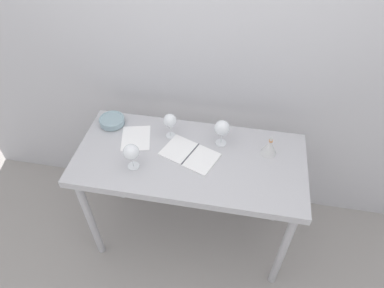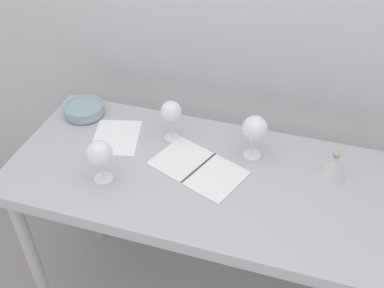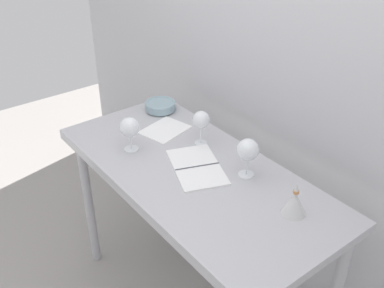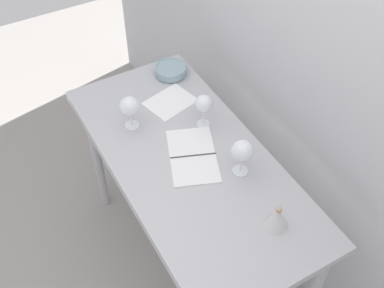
{
  "view_description": "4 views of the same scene",
  "coord_description": "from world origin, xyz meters",
  "views": [
    {
      "loc": [
        0.26,
        -1.38,
        2.41
      ],
      "look_at": [
        0.01,
        0.03,
        0.98
      ],
      "focal_mm": 31.72,
      "sensor_mm": 36.0,
      "label": 1
    },
    {
      "loc": [
        0.34,
        -1.16,
        2.02
      ],
      "look_at": [
        -0.04,
        0.05,
        0.98
      ],
      "focal_mm": 42.11,
      "sensor_mm": 36.0,
      "label": 2
    },
    {
      "loc": [
        1.3,
        -1.02,
        2.04
      ],
      "look_at": [
        -0.05,
        0.02,
        1.0
      ],
      "focal_mm": 42.22,
      "sensor_mm": 36.0,
      "label": 3
    },
    {
      "loc": [
        1.21,
        -0.68,
        2.46
      ],
      "look_at": [
        -0.03,
        0.02,
        0.95
      ],
      "focal_mm": 44.3,
      "sensor_mm": 36.0,
      "label": 4
    }
  ],
  "objects": [
    {
      "name": "wine_glass_near_left",
      "position": [
        -0.31,
        -0.14,
        1.02
      ],
      "size": [
        0.09,
        0.09,
        0.17
      ],
      "color": "white",
      "rests_on": "steel_counter"
    },
    {
      "name": "wine_glass_far_right",
      "position": [
        0.17,
        0.15,
        1.02
      ],
      "size": [
        0.1,
        0.1,
        0.18
      ],
      "color": "white",
      "rests_on": "steel_counter"
    },
    {
      "name": "wine_glass_far_left",
      "position": [
        -0.16,
        0.16,
        1.03
      ],
      "size": [
        0.08,
        0.08,
        0.17
      ],
      "color": "white",
      "rests_on": "steel_counter"
    },
    {
      "name": "ground_plane",
      "position": [
        0.0,
        0.0,
        0.0
      ],
      "size": [
        6.0,
        6.0,
        0.0
      ],
      "primitive_type": "plane",
      "color": "#9A9590"
    },
    {
      "name": "steel_counter",
      "position": [
        0.0,
        -0.01,
        0.79
      ],
      "size": [
        1.4,
        0.65,
        0.9
      ],
      "color": "#B3B3B8",
      "rests_on": "ground_plane"
    },
    {
      "name": "decanter_funnel",
      "position": [
        0.47,
        0.11,
        0.95
      ],
      "size": [
        0.1,
        0.1,
        0.14
      ],
      "color": "silver",
      "rests_on": "steel_counter"
    },
    {
      "name": "tasting_bowl",
      "position": [
        -0.56,
        0.2,
        0.93
      ],
      "size": [
        0.17,
        0.17,
        0.05
      ],
      "color": "#DBCC66",
      "rests_on": "steel_counter"
    },
    {
      "name": "open_notebook",
      "position": [
        -0.0,
        0.01,
        0.9
      ],
      "size": [
        0.38,
        0.31,
        0.01
      ],
      "rotation": [
        0.0,
        0.0,
        -0.38
      ],
      "color": "white",
      "rests_on": "steel_counter"
    },
    {
      "name": "back_wall",
      "position": [
        0.0,
        0.49,
        1.3
      ],
      "size": [
        3.8,
        0.04,
        2.6
      ],
      "primitive_type": "cube",
      "color": "silver",
      "rests_on": "ground_plane"
    },
    {
      "name": "tasting_sheet_upper",
      "position": [
        -0.37,
        0.09,
        0.9
      ],
      "size": [
        0.23,
        0.26,
        0.0
      ],
      "primitive_type": "cube",
      "rotation": [
        0.0,
        0.0,
        0.24
      ],
      "color": "white",
      "rests_on": "steel_counter"
    }
  ]
}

